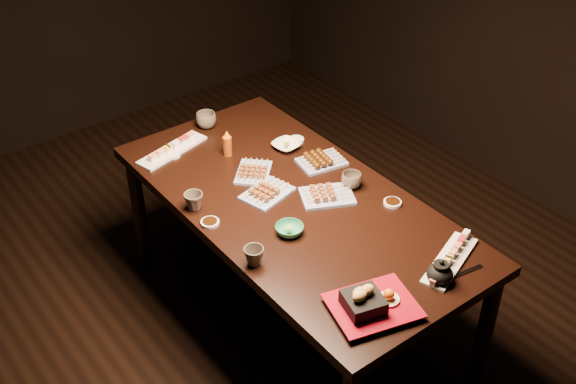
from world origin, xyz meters
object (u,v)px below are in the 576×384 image
object	(u,v)px
teapot	(440,271)
teacup_far_right	(206,120)
edamame_bowl_green	(289,230)
yakitori_plate_left	(253,169)
teacup_near_left	(254,256)
teacup_far_left	(194,201)
dining_table	(294,264)
sushi_platter_near	(450,258)
yakitori_plate_center	(267,190)
tempura_tray	(374,298)
teacup_mid_right	(351,181)
sushi_platter_far	(172,147)
yakitori_plate_right	(327,192)
edamame_bowl_cream	(286,146)
condiment_bottle	(227,143)

from	to	relation	value
teapot	teacup_far_right	bearing A→B (deg)	90.63
edamame_bowl_green	teapot	xyz separation A→B (m)	(0.28, -0.59, 0.03)
yakitori_plate_left	teacup_near_left	xyz separation A→B (m)	(-0.37, -0.53, 0.01)
teacup_far_right	teacup_far_left	bearing A→B (deg)	-126.40
edamame_bowl_green	dining_table	bearing A→B (deg)	46.71
sushi_platter_near	yakitori_plate_center	distance (m)	0.88
tempura_tray	teacup_far_right	xyz separation A→B (m)	(0.22, 1.51, -0.02)
teacup_near_left	teapot	xyz separation A→B (m)	(0.51, -0.52, 0.01)
teacup_near_left	teacup_mid_right	bearing A→B (deg)	13.96
teacup_near_left	teacup_far_left	world-z (taller)	teacup_far_left
dining_table	sushi_platter_far	distance (m)	0.83
dining_table	edamame_bowl_green	bearing A→B (deg)	-132.36
dining_table	teacup_mid_right	world-z (taller)	teacup_mid_right
teapot	teacup_mid_right	bearing A→B (deg)	74.94
teacup_mid_right	tempura_tray	bearing A→B (deg)	-125.56
yakitori_plate_right	edamame_bowl_green	distance (m)	0.31
teacup_mid_right	teapot	world-z (taller)	teapot
yakitori_plate_right	teacup_mid_right	size ratio (longest dim) A/B	2.50
edamame_bowl_cream	tempura_tray	size ratio (longest dim) A/B	0.42
dining_table	yakitori_plate_left	bearing A→B (deg)	95.68
yakitori_plate_left	edamame_bowl_green	world-z (taller)	yakitori_plate_left
edamame_bowl_green	teacup_far_right	size ratio (longest dim) A/B	1.16
dining_table	teapot	xyz separation A→B (m)	(0.12, -0.76, 0.43)
edamame_bowl_green	teacup_far_right	distance (m)	0.98
edamame_bowl_green	tempura_tray	bearing A→B (deg)	-93.03
sushi_platter_far	teacup_far_left	bearing A→B (deg)	57.03
dining_table	teapot	world-z (taller)	teapot
yakitori_plate_left	condiment_bottle	world-z (taller)	condiment_bottle
yakitori_plate_right	edamame_bowl_cream	xyz separation A→B (m)	(0.11, 0.44, -0.01)
edamame_bowl_green	tempura_tray	size ratio (longest dim) A/B	0.38
edamame_bowl_green	teacup_far_right	world-z (taller)	teacup_far_right
edamame_bowl_cream	teacup_mid_right	world-z (taller)	teacup_mid_right
teacup_far_left	condiment_bottle	xyz separation A→B (m)	(0.36, 0.28, 0.03)
yakitori_plate_center	teapot	distance (m)	0.89
teacup_mid_right	dining_table	bearing A→B (deg)	165.02
yakitori_plate_center	edamame_bowl_cream	world-z (taller)	yakitori_plate_center
yakitori_plate_right	yakitori_plate_left	world-z (taller)	yakitori_plate_right
dining_table	tempura_tray	xyz separation A→B (m)	(-0.19, -0.72, 0.43)
sushi_platter_near	edamame_bowl_green	world-z (taller)	sushi_platter_near
teacup_far_left	condiment_bottle	distance (m)	0.46
edamame_bowl_green	edamame_bowl_cream	size ratio (longest dim) A/B	0.92
tempura_tray	teacup_near_left	size ratio (longest dim) A/B	3.82
dining_table	edamame_bowl_green	size ratio (longest dim) A/B	14.86
yakitori_plate_left	teapot	distance (m)	1.06
tempura_tray	teacup_near_left	bearing A→B (deg)	127.85
edamame_bowl_cream	teacup_far_left	distance (m)	0.64
tempura_tray	teacup_mid_right	xyz separation A→B (m)	(0.46, 0.64, -0.02)
sushi_platter_near	tempura_tray	size ratio (longest dim) A/B	1.15
teacup_mid_right	teacup_far_left	world-z (taller)	teacup_far_left
edamame_bowl_green	teacup_near_left	bearing A→B (deg)	-163.57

